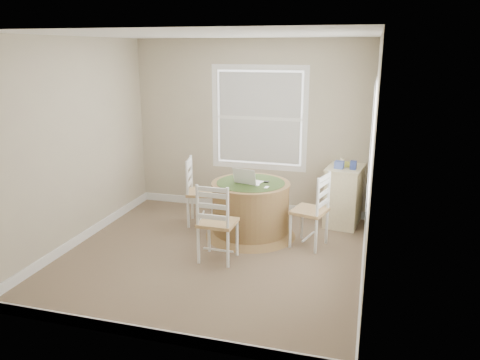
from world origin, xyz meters
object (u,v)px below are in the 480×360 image
(chair_right, at_px, (309,211))
(laptop, at_px, (248,181))
(chair_left, at_px, (202,192))
(corner_chest, at_px, (343,196))
(round_table, at_px, (251,207))
(chair_near, at_px, (218,222))

(chair_right, height_order, laptop, laptop)
(chair_left, relative_size, corner_chest, 1.11)
(corner_chest, bearing_deg, laptop, -139.03)
(laptop, bearing_deg, round_table, -130.80)
(chair_left, bearing_deg, round_table, -120.08)
(round_table, distance_m, chair_left, 0.83)
(chair_near, bearing_deg, chair_right, -142.61)
(round_table, relative_size, corner_chest, 1.43)
(round_table, xyz_separation_m, corner_chest, (1.17, 0.77, 0.02))
(round_table, height_order, laptop, laptop)
(chair_near, xyz_separation_m, laptop, (0.15, 0.82, 0.30))
(corner_chest, bearing_deg, chair_left, -157.43)
(chair_right, bearing_deg, chair_near, -39.09)
(round_table, xyz_separation_m, chair_near, (-0.18, -0.84, 0.07))
(round_table, relative_size, chair_near, 1.29)
(round_table, height_order, chair_near, chair_near)
(chair_right, bearing_deg, chair_left, -88.03)
(chair_near, height_order, laptop, laptop)
(chair_left, height_order, chair_near, same)
(chair_right, xyz_separation_m, corner_chest, (0.37, 0.90, -0.05))
(round_table, relative_size, laptop, 3.19)
(chair_left, relative_size, chair_near, 1.00)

